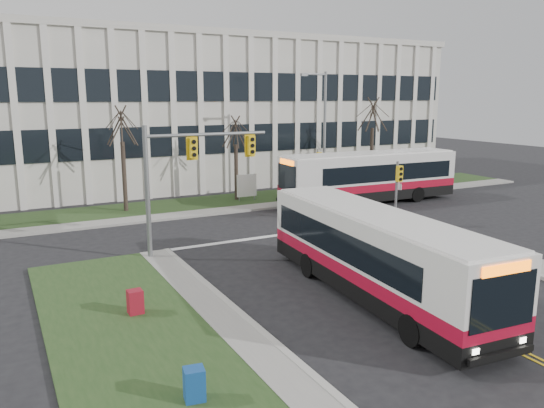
% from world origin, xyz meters
% --- Properties ---
extents(ground, '(120.00, 120.00, 0.00)m').
position_xyz_m(ground, '(0.00, 0.00, 0.00)').
color(ground, black).
rests_on(ground, ground).
extents(grass_verge, '(5.00, 26.00, 0.12)m').
position_xyz_m(grass_verge, '(-10.00, -5.00, 0.06)').
color(grass_verge, '#25401B').
rests_on(grass_verge, ground).
extents(sidewalk_west, '(1.20, 26.00, 0.14)m').
position_xyz_m(sidewalk_west, '(-7.00, -5.00, 0.07)').
color(sidewalk_west, '#9E9B93').
rests_on(sidewalk_west, ground).
extents(sidewalk_cross, '(44.00, 1.60, 0.14)m').
position_xyz_m(sidewalk_cross, '(5.00, 15.20, 0.07)').
color(sidewalk_cross, '#9E9B93').
rests_on(sidewalk_cross, ground).
extents(building_lawn, '(44.00, 5.00, 0.12)m').
position_xyz_m(building_lawn, '(5.00, 18.00, 0.06)').
color(building_lawn, '#25401B').
rests_on(building_lawn, ground).
extents(office_building, '(40.00, 16.00, 12.00)m').
position_xyz_m(office_building, '(5.00, 30.00, 6.00)').
color(office_building, silver).
rests_on(office_building, ground).
extents(mast_arm_signal, '(6.11, 0.38, 6.20)m').
position_xyz_m(mast_arm_signal, '(-5.62, 7.16, 4.26)').
color(mast_arm_signal, slate).
rests_on(mast_arm_signal, ground).
extents(signal_pole_near, '(0.34, 0.39, 3.80)m').
position_xyz_m(signal_pole_near, '(7.20, 6.90, 2.50)').
color(signal_pole_near, slate).
rests_on(signal_pole_near, ground).
extents(signal_pole_far, '(0.34, 0.39, 3.80)m').
position_xyz_m(signal_pole_far, '(7.20, 15.40, 2.50)').
color(signal_pole_far, slate).
rests_on(signal_pole_far, ground).
extents(streetlight, '(2.15, 0.25, 9.20)m').
position_xyz_m(streetlight, '(8.03, 16.20, 5.19)').
color(streetlight, slate).
rests_on(streetlight, ground).
extents(directory_sign, '(1.50, 0.12, 2.00)m').
position_xyz_m(directory_sign, '(2.50, 17.50, 1.17)').
color(directory_sign, slate).
rests_on(directory_sign, ground).
extents(tree_left, '(1.80, 1.80, 7.70)m').
position_xyz_m(tree_left, '(-6.00, 18.00, 5.51)').
color(tree_left, '#42352B').
rests_on(tree_left, ground).
extents(tree_mid, '(1.80, 1.80, 6.82)m').
position_xyz_m(tree_mid, '(2.00, 18.20, 4.88)').
color(tree_mid, '#42352B').
rests_on(tree_mid, ground).
extents(tree_right, '(1.80, 1.80, 8.25)m').
position_xyz_m(tree_right, '(14.00, 18.00, 5.91)').
color(tree_right, '#42352B').
rests_on(tree_right, ground).
extents(bus_main, '(3.55, 12.24, 3.22)m').
position_xyz_m(bus_main, '(-1.11, -1.49, 1.61)').
color(bus_main, silver).
rests_on(bus_main, ground).
extents(bus_cross, '(13.26, 3.34, 3.51)m').
position_xyz_m(bus_cross, '(10.11, 13.22, 1.76)').
color(bus_cross, silver).
rests_on(bus_cross, ground).
extents(newspaper_box_blue, '(0.57, 0.52, 0.95)m').
position_xyz_m(newspaper_box_blue, '(-9.50, -5.11, 0.47)').
color(newspaper_box_blue, navy).
rests_on(newspaper_box_blue, ground).
extents(newspaper_box_red, '(0.51, 0.46, 0.95)m').
position_xyz_m(newspaper_box_red, '(-9.50, 0.91, 0.47)').
color(newspaper_box_red, maroon).
rests_on(newspaper_box_red, ground).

